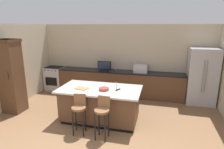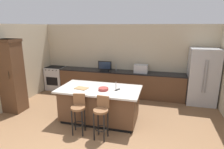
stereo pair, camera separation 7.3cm
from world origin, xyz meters
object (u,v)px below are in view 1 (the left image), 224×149
at_px(refrigerator, 202,76).
at_px(microwave, 141,69).
at_px(bar_stool_left, 79,111).
at_px(tv_monitor, 104,66).
at_px(bar_stool_right, 102,114).
at_px(kitchen_island, 100,104).
at_px(fruit_bowl, 104,89).
at_px(range_oven, 55,78).
at_px(cutting_board, 82,88).
at_px(tv_remote, 118,90).
at_px(cabinet_tower, 10,75).

relative_size(refrigerator, microwave, 3.89).
distance_m(refrigerator, bar_stool_left, 4.22).
bearing_deg(microwave, bar_stool_left, -112.25).
height_order(tv_monitor, bar_stool_right, tv_monitor).
relative_size(kitchen_island, fruit_bowl, 8.44).
height_order(range_oven, cutting_board, cutting_board).
xyz_separation_m(kitchen_island, range_oven, (-2.61, 2.08, -0.00)).
height_order(refrigerator, range_oven, refrigerator).
bearing_deg(bar_stool_left, refrigerator, 31.19).
height_order(kitchen_island, tv_remote, tv_remote).
height_order(bar_stool_left, cutting_board, bar_stool_left).
bearing_deg(kitchen_island, range_oven, 141.36).
bearing_deg(cabinet_tower, fruit_bowl, -0.85).
bearing_deg(refrigerator, bar_stool_right, -132.46).
distance_m(kitchen_island, bar_stool_left, 0.80).
bearing_deg(fruit_bowl, bar_stool_right, -76.57).
bearing_deg(kitchen_island, tv_monitor, 103.18).
relative_size(range_oven, tv_monitor, 1.86).
bearing_deg(cabinet_tower, tv_remote, 1.24).
distance_m(kitchen_island, refrigerator, 3.55).
distance_m(range_oven, cabinet_tower, 2.27).
distance_m(tv_remote, cutting_board, 0.97).
height_order(range_oven, bar_stool_right, bar_stool_right).
height_order(cabinet_tower, bar_stool_left, cabinet_tower).
bearing_deg(tv_monitor, fruit_bowl, -73.81).
distance_m(kitchen_island, cutting_board, 0.67).
xyz_separation_m(cabinet_tower, microwave, (3.62, 2.17, -0.07)).
bearing_deg(cabinet_tower, bar_stool_right, -13.31).
bearing_deg(tv_monitor, refrigerator, -0.34).
height_order(refrigerator, tv_remote, refrigerator).
xyz_separation_m(kitchen_island, tv_remote, (0.50, -0.01, 0.47)).
height_order(refrigerator, bar_stool_left, refrigerator).
distance_m(refrigerator, cabinet_tower, 6.02).
relative_size(cabinet_tower, cutting_board, 6.64).
height_order(tv_monitor, cutting_board, tv_monitor).
height_order(cabinet_tower, bar_stool_right, cabinet_tower).
height_order(kitchen_island, bar_stool_right, bar_stool_right).
distance_m(kitchen_island, tv_remote, 0.68).
height_order(cabinet_tower, microwave, cabinet_tower).
relative_size(bar_stool_right, tv_remote, 5.91).
relative_size(range_oven, tv_remote, 5.58).
relative_size(kitchen_island, tv_monitor, 4.27).
xyz_separation_m(tv_monitor, fruit_bowl, (0.63, -2.16, -0.13)).
distance_m(tv_monitor, cutting_board, 2.18).
xyz_separation_m(bar_stool_left, cutting_board, (-0.17, 0.59, 0.36)).
distance_m(kitchen_island, fruit_bowl, 0.53).
height_order(range_oven, bar_stool_left, bar_stool_left).
height_order(refrigerator, bar_stool_right, refrigerator).
height_order(range_oven, tv_monitor, tv_monitor).
bearing_deg(fruit_bowl, kitchen_island, 140.50).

